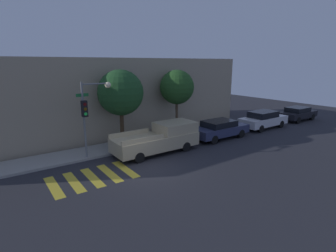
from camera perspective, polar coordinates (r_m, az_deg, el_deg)
ground_plane at (r=14.08m, az=-4.77°, el=-9.62°), size 60.00×60.00×0.00m
sidewalk at (r=17.71m, az=-11.97°, el=-4.69°), size 26.00×2.30×0.14m
building_row at (r=21.27m, az=-17.29°, el=5.98°), size 26.00×6.00×5.88m
crosswalk at (r=13.77m, az=-16.15°, el=-10.69°), size 4.05×2.60×0.00m
traffic_light_pole at (r=15.54m, az=-16.55°, el=4.21°), size 2.07×0.56×4.52m
pickup_truck at (r=16.60m, az=-1.71°, el=-2.65°), size 5.50×2.04×1.79m
sedan_near_corner at (r=20.00m, az=11.19°, el=-0.58°), size 4.58×1.89×1.37m
sedan_middle at (r=24.06m, az=20.03°, el=1.37°), size 4.64×1.81×1.50m
sedan_far_end at (r=28.72m, az=26.38°, el=2.50°), size 4.23×1.81×1.32m
tree_near_corner at (r=17.56m, az=-10.27°, el=7.11°), size 3.01×3.01×5.14m
tree_midblock at (r=19.93m, az=1.96°, el=8.42°), size 2.59×2.59×5.05m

